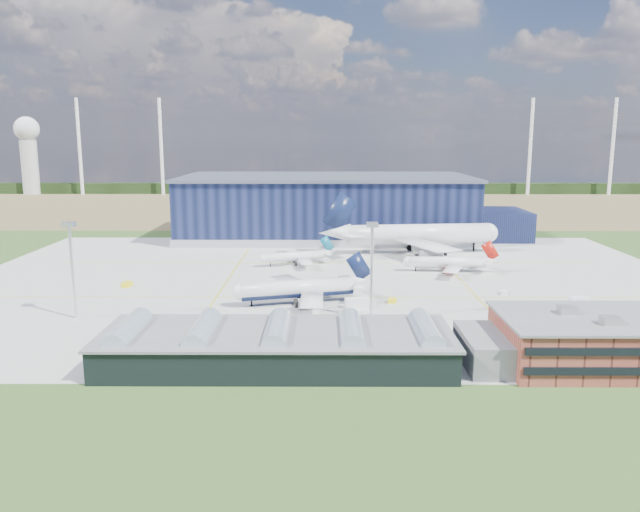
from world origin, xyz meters
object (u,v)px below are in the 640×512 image
at_px(gse_van_c, 579,301).
at_px(car_b, 383,341).
at_px(airliner_widebody, 419,224).
at_px(gse_cart_a, 504,293).
at_px(light_mast_center, 372,255).
at_px(gse_van_a, 357,303).
at_px(airliner_navy, 297,280).
at_px(airliner_regional, 294,252).
at_px(ops_building, 623,340).
at_px(gse_tug_c, 452,265).
at_px(gse_tug_a, 127,284).
at_px(hangar, 333,209).
at_px(airliner_red, 447,257).
at_px(light_mast_west, 71,254).
at_px(gse_tug_b, 392,301).

height_order(gse_van_c, car_b, gse_van_c).
distance_m(airliner_widebody, gse_cart_a, 64.34).
relative_size(light_mast_center, gse_van_a, 3.88).
distance_m(airliner_navy, airliner_regional, 49.41).
distance_m(ops_building, gse_tug_c, 90.34).
relative_size(airliner_navy, gse_tug_a, 11.13).
relative_size(hangar, airliner_regional, 5.27).
distance_m(hangar, gse_cart_a, 111.90).
xyz_separation_m(hangar, ops_building, (52.20, -154.81, -6.82)).
xyz_separation_m(airliner_navy, car_b, (19.13, -31.81, -5.66)).
bearing_deg(airliner_red, airliner_regional, -9.07).
distance_m(airliner_red, gse_van_c, 48.25).
bearing_deg(airliner_red, gse_tug_a, 15.89).
relative_size(gse_cart_a, car_b, 0.78).
xyz_separation_m(airliner_regional, gse_cart_a, (59.10, -40.02, -3.91)).
xyz_separation_m(light_mast_west, gse_tug_c, (101.10, 59.16, -14.65)).
distance_m(ops_building, airliner_navy, 76.71).
distance_m(light_mast_center, gse_cart_a, 46.98).
height_order(airliner_navy, car_b, airliner_navy).
relative_size(gse_tug_a, gse_van_c, 0.69).
distance_m(airliner_widebody, gse_tug_c, 28.66).
height_order(airliner_widebody, gse_van_c, airliner_widebody).
distance_m(hangar, gse_van_c, 129.12).
distance_m(gse_van_a, gse_van_c, 56.58).
bearing_deg(airliner_regional, car_b, 80.49).
bearing_deg(gse_cart_a, airliner_widebody, 114.80).
relative_size(light_mast_west, light_mast_center, 1.00).
height_order(light_mast_center, gse_van_a, light_mast_center).
bearing_deg(gse_cart_a, light_mast_center, -136.79).
bearing_deg(gse_tug_b, gse_cart_a, 37.37).
bearing_deg(gse_tug_b, airliner_navy, -156.70).
distance_m(gse_cart_a, gse_tug_c, 36.75).
distance_m(gse_tug_b, gse_van_a, 10.74).
xyz_separation_m(gse_van_a, car_b, (3.90, -27.20, -0.73)).
bearing_deg(gse_tug_c, airliner_navy, -138.20).
relative_size(airliner_widebody, gse_tug_c, 18.88).
distance_m(gse_tug_a, gse_tug_c, 102.51).
xyz_separation_m(gse_tug_a, gse_van_c, (121.40, -19.94, 0.48)).
xyz_separation_m(gse_tug_c, car_b, (-29.91, -77.16, -0.22)).
bearing_deg(ops_building, airliner_navy, 145.16).
bearing_deg(gse_van_a, ops_building, -139.99).
relative_size(gse_tug_b, gse_cart_a, 0.98).
xyz_separation_m(airliner_navy, airliner_regional, (-3.03, 49.29, -1.73)).
distance_m(gse_tug_b, gse_cart_a, 32.64).
xyz_separation_m(airliner_red, car_b, (-26.71, -70.00, -4.45)).
relative_size(gse_van_a, car_b, 1.74).
bearing_deg(gse_cart_a, gse_tug_a, -172.50).
relative_size(light_mast_west, airliner_widebody, 0.34).
bearing_deg(gse_van_c, gse_van_a, 81.14).
bearing_deg(hangar, gse_van_a, -87.79).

